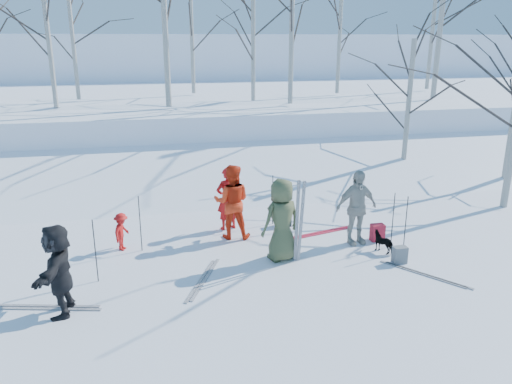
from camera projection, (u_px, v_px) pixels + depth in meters
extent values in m
plane|color=white|center=(271.00, 270.00, 10.67)|extent=(120.00, 120.00, 0.00)
cube|color=white|center=(222.00, 178.00, 17.16)|extent=(70.00, 9.49, 4.12)
cube|color=white|center=(193.00, 113.00, 26.24)|extent=(70.00, 18.00, 2.20)
cube|color=white|center=(170.00, 70.00, 45.54)|extent=(90.00, 30.00, 6.00)
imported|color=#414A2C|center=(282.00, 220.00, 10.95)|extent=(1.05, 0.85, 1.86)
imported|color=red|center=(227.00, 199.00, 12.76)|extent=(0.69, 0.55, 1.64)
imported|color=red|center=(232.00, 202.00, 12.18)|extent=(1.04, 0.90, 1.86)
imported|color=red|center=(122.00, 232.00, 11.59)|extent=(0.53, 0.66, 0.90)
imported|color=beige|center=(356.00, 208.00, 11.83)|extent=(1.12, 0.59, 1.82)
imported|color=black|center=(59.00, 270.00, 8.78)|extent=(0.65, 1.61, 1.70)
imported|color=black|center=(384.00, 242.00, 11.54)|extent=(0.53, 0.62, 0.48)
cube|color=silver|center=(297.00, 221.00, 10.81)|extent=(0.07, 0.16, 1.90)
cube|color=silver|center=(301.00, 222.00, 10.79)|extent=(0.11, 0.23, 1.89)
cylinder|color=black|center=(273.00, 200.00, 13.15)|extent=(0.02, 0.02, 1.34)
cylinder|color=black|center=(140.00, 224.00, 11.46)|extent=(0.02, 0.02, 1.34)
cylinder|color=black|center=(393.00, 220.00, 11.68)|extent=(0.02, 0.02, 1.34)
cylinder|color=black|center=(57.00, 259.00, 9.61)|extent=(0.02, 0.02, 1.34)
cylinder|color=black|center=(406.00, 224.00, 11.43)|extent=(0.02, 0.02, 1.34)
cylinder|color=black|center=(95.00, 251.00, 9.99)|extent=(0.02, 0.02, 1.34)
cube|color=#B31B2D|center=(377.00, 233.00, 12.17)|extent=(0.32, 0.22, 0.42)
cube|color=slate|center=(400.00, 255.00, 10.97)|extent=(0.30, 0.20, 0.38)
cube|color=black|center=(284.00, 219.00, 13.14)|extent=(0.34, 0.24, 0.40)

